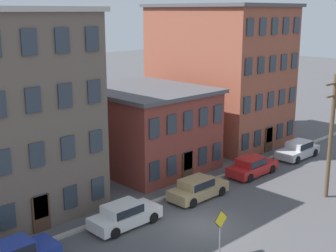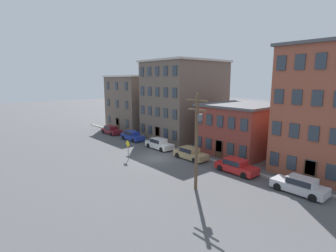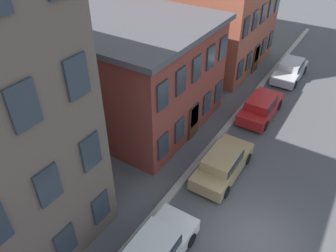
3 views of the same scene
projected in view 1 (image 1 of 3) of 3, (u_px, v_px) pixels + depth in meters
The scene contains 10 objects.
ground_plane at pixel (202, 226), 27.74m from camera, with size 200.00×200.00×0.00m, color #4C4C4F.
kerb_strip at pixel (151, 203), 30.86m from camera, with size 56.00×0.36×0.16m, color #9E998E.
apartment_far at pixel (144, 127), 37.89m from camera, with size 8.87×10.23×6.44m.
apartment_annex at pixel (219, 73), 45.01m from camera, with size 9.22×12.46×13.02m.
car_white at pixel (124, 214), 27.53m from camera, with size 4.40×1.92×1.43m.
car_tan at pixel (197, 188), 31.64m from camera, with size 4.40×1.92×1.43m.
car_red at pixel (252, 166), 36.13m from camera, with size 4.40×1.92×1.43m.
car_silver at pixel (298, 149), 40.44m from camera, with size 4.40×1.92×1.43m.
caution_sign at pixel (221, 225), 24.14m from camera, with size 1.03×0.08×2.48m.
utility_pole at pixel (332, 129), 30.96m from camera, with size 2.40×0.44×8.45m.
Camera 1 is at (-19.16, -16.95, 12.41)m, focal length 50.00 mm.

